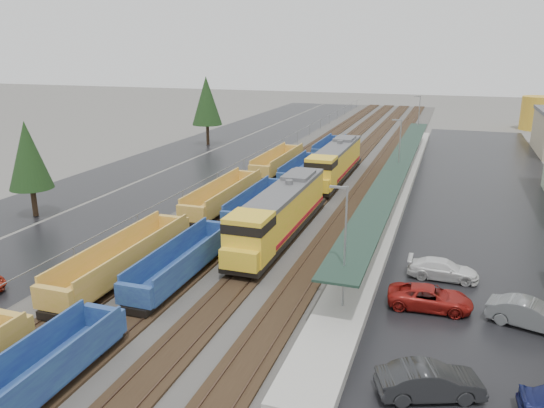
% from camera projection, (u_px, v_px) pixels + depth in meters
% --- Properties ---
extents(ballast_strip, '(20.00, 160.00, 0.08)m').
position_uv_depth(ballast_strip, '(332.00, 167.00, 70.72)').
color(ballast_strip, '#302D2B').
rests_on(ballast_strip, ground).
extents(trackbed, '(14.60, 160.00, 0.22)m').
position_uv_depth(trackbed, '(332.00, 166.00, 70.69)').
color(trackbed, black).
rests_on(trackbed, ground).
extents(west_parking_lot, '(10.00, 160.00, 0.02)m').
position_uv_depth(west_parking_lot, '(229.00, 160.00, 75.36)').
color(west_parking_lot, black).
rests_on(west_parking_lot, ground).
extents(west_road, '(9.00, 160.00, 0.02)m').
position_uv_depth(west_road, '(167.00, 155.00, 78.45)').
color(west_road, black).
rests_on(west_road, ground).
extents(east_commuter_lot, '(16.00, 100.00, 0.02)m').
position_uv_depth(east_commuter_lot, '(488.00, 199.00, 55.79)').
color(east_commuter_lot, black).
rests_on(east_commuter_lot, ground).
extents(station_platform, '(3.00, 80.00, 8.00)m').
position_uv_depth(station_platform, '(397.00, 185.00, 58.52)').
color(station_platform, '#9E9B93').
rests_on(station_platform, ground).
extents(chainlink_fence, '(0.08, 160.04, 2.02)m').
position_uv_depth(chainlink_fence, '(261.00, 153.00, 71.79)').
color(chainlink_fence, gray).
rests_on(chainlink_fence, ground).
extents(distant_hills, '(301.00, 140.00, 25.20)m').
position_uv_depth(distant_hills, '(542.00, 91.00, 193.68)').
color(distant_hills, '#40513F').
rests_on(distant_hills, ground).
extents(tree_west_near, '(3.96, 3.96, 9.00)m').
position_uv_depth(tree_west_near, '(28.00, 155.00, 48.64)').
color(tree_west_near, '#332316').
rests_on(tree_west_near, ground).
extents(tree_west_far, '(4.84, 4.84, 11.00)m').
position_uv_depth(tree_west_far, '(207.00, 101.00, 84.88)').
color(tree_west_far, '#332316').
rests_on(tree_west_far, ground).
extents(locomotive_lead, '(2.95, 19.42, 4.40)m').
position_uv_depth(locomotive_lead, '(280.00, 214.00, 43.14)').
color(locomotive_lead, black).
rests_on(locomotive_lead, ground).
extents(locomotive_trail, '(2.95, 19.42, 4.40)m').
position_uv_depth(locomotive_trail, '(335.00, 163.00, 62.20)').
color(locomotive_trail, black).
rests_on(locomotive_trail, ground).
extents(well_string_yellow, '(2.67, 83.25, 2.36)m').
position_uv_depth(well_string_yellow, '(124.00, 261.00, 36.67)').
color(well_string_yellow, gold).
rests_on(well_string_yellow, ground).
extents(well_string_blue, '(2.45, 88.20, 2.17)m').
position_uv_depth(well_string_blue, '(227.00, 229.00, 43.36)').
color(well_string_blue, navy).
rests_on(well_string_blue, ground).
extents(storage_tank, '(6.38, 6.38, 6.38)m').
position_uv_depth(storage_tank, '(538.00, 113.00, 101.74)').
color(storage_tank, gold).
rests_on(storage_tank, ground).
extents(parked_car_east_a, '(3.31, 5.09, 1.59)m').
position_uv_depth(parked_car_east_a, '(430.00, 382.00, 24.03)').
color(parked_car_east_a, black).
rests_on(parked_car_east_a, ground).
extents(parked_car_east_b, '(2.56, 5.16, 1.40)m').
position_uv_depth(parked_car_east_b, '(430.00, 298.00, 32.26)').
color(parked_car_east_b, maroon).
rests_on(parked_car_east_b, ground).
extents(parked_car_east_c, '(1.95, 4.75, 1.38)m').
position_uv_depth(parked_car_east_c, '(443.00, 269.00, 36.41)').
color(parked_car_east_c, silver).
rests_on(parked_car_east_c, ground).
extents(parked_car_east_e, '(2.89, 5.03, 1.57)m').
position_uv_depth(parked_car_east_e, '(531.00, 315.00, 30.04)').
color(parked_car_east_e, slate).
rests_on(parked_car_east_e, ground).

